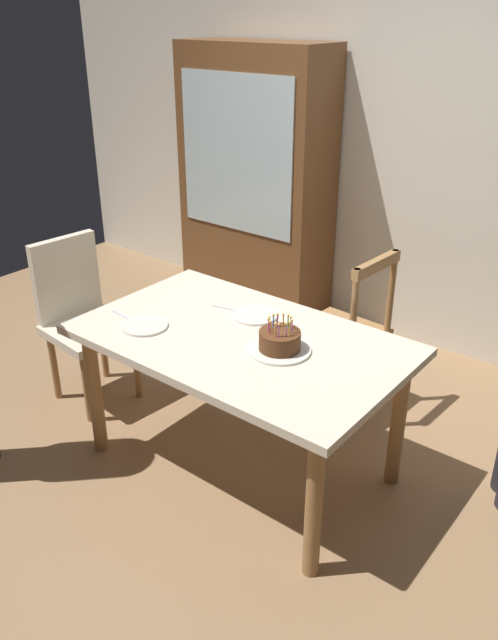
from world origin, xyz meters
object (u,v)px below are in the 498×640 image
object	(u,v)px
birthday_cake	(280,342)
chair_upholstered	(81,312)
dining_table	(241,354)
plate_near_celebrant	(145,326)
plate_far_side	(255,315)
china_cabinet	(256,185)
chair_spindle_back	(343,335)

from	to	relation	value
birthday_cake	chair_upholstered	xyz separation A→B (m)	(-1.37, -0.04, -0.25)
dining_table	plate_near_celebrant	bearing A→B (deg)	-153.61
plate_far_side	chair_upholstered	bearing A→B (deg)	-167.10
birthday_cake	china_cabinet	distance (m)	2.07
dining_table	plate_far_side	distance (m)	0.24
birthday_cake	plate_far_side	size ratio (longest dim) A/B	1.27
birthday_cake	chair_spindle_back	world-z (taller)	chair_spindle_back
birthday_cake	chair_spindle_back	size ratio (longest dim) A/B	0.29
chair_spindle_back	chair_upholstered	distance (m)	1.50
plate_far_side	plate_near_celebrant	bearing A→B (deg)	-129.51
plate_near_celebrant	birthday_cake	bearing A→B (deg)	17.97
chair_spindle_back	plate_near_celebrant	bearing A→B (deg)	-117.85
plate_near_celebrant	chair_spindle_back	bearing A→B (deg)	62.15
birthday_cake	plate_near_celebrant	bearing A→B (deg)	-162.03
dining_table	birthday_cake	world-z (taller)	birthday_cake
birthday_cake	plate_near_celebrant	size ratio (longest dim) A/B	1.27
chair_upholstered	china_cabinet	bearing A→B (deg)	89.15
dining_table	plate_far_side	bearing A→B (deg)	110.13
dining_table	china_cabinet	bearing A→B (deg)	125.82
chair_spindle_back	chair_upholstered	world-z (taller)	same
chair_upholstered	china_cabinet	distance (m)	1.65
dining_table	chair_spindle_back	size ratio (longest dim) A/B	1.60
plate_far_side	china_cabinet	world-z (taller)	china_cabinet
birthday_cake	chair_upholstered	bearing A→B (deg)	-178.38
china_cabinet	birthday_cake	bearing A→B (deg)	-49.17
plate_near_celebrant	dining_table	bearing A→B (deg)	26.39
chair_upholstered	china_cabinet	xyz separation A→B (m)	(0.02, 1.60, 0.42)
plate_far_side	chair_upholstered	size ratio (longest dim) A/B	0.23
dining_table	plate_near_celebrant	xyz separation A→B (m)	(-0.42, -0.21, 0.10)
chair_upholstered	china_cabinet	world-z (taller)	china_cabinet
birthday_cake	china_cabinet	bearing A→B (deg)	130.83
plate_near_celebrant	plate_far_side	bearing A→B (deg)	50.49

